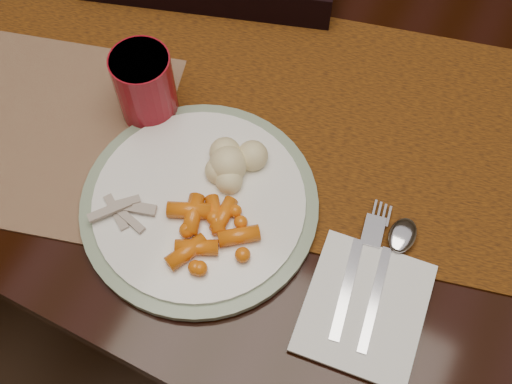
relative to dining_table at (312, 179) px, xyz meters
The scene contains 12 objects.
floor 0.38m from the dining_table, ahead, with size 5.00×5.00×0.00m, color black.
dining_table is the anchor object (origin of this frame).
table_runner 0.40m from the dining_table, 67.16° to the right, with size 1.77×0.36×0.00m, color black.
placemat_main 0.58m from the dining_table, 136.58° to the right, with size 0.40×0.29×0.00m, color #9A6436.
dinner_plate 0.49m from the dining_table, 98.45° to the right, with size 0.29×0.29×0.02m, color white.
baby_carrots 0.52m from the dining_table, 90.73° to the right, with size 0.10×0.08×0.02m, color orange, non-canonical shape.
mashed_potatoes 0.48m from the dining_table, 98.40° to the right, with size 0.08×0.07×0.05m, color beige, non-canonical shape.
turkey_shreds 0.55m from the dining_table, 107.77° to the right, with size 0.06×0.05×0.01m, color tan, non-canonical shape.
napkin 0.54m from the dining_table, 61.00° to the right, with size 0.13×0.15×0.01m, color white.
fork 0.51m from the dining_table, 62.50° to the right, with size 0.02×0.16×0.00m, color silver, non-canonical shape.
spoon 0.52m from the dining_table, 56.90° to the right, with size 0.03×0.16×0.00m, color silver, non-canonical shape.
red_cup 0.51m from the dining_table, 129.83° to the right, with size 0.07×0.07×0.10m, color maroon.
Camera 1 is at (0.17, -0.58, 1.45)m, focal length 45.00 mm.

